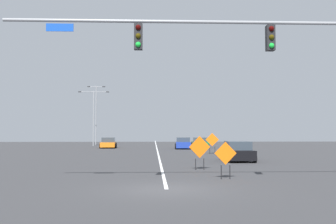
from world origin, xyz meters
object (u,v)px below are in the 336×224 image
street_lamp_mid_left (94,113)px  car_green_passing (200,143)px  traffic_signal_assembly (266,52)px  street_lamp_mid_right (96,111)px  car_black_mid (237,152)px  car_blue_distant (183,143)px  construction_sign_median_far (225,155)px  car_orange_far (108,143)px  construction_sign_left_shoulder (212,141)px  construction_sign_right_lane (200,149)px

street_lamp_mid_left → car_green_passing: street_lamp_mid_left is taller
traffic_signal_assembly → street_lamp_mid_left: bearing=107.2°
street_lamp_mid_right → car_black_mid: (15.96, -35.13, -4.93)m
car_blue_distant → car_black_mid: bearing=-82.5°
construction_sign_median_far → car_blue_distant: bearing=89.3°
street_lamp_mid_left → car_black_mid: (15.65, -30.27, -4.37)m
traffic_signal_assembly → car_orange_far: 39.36m
construction_sign_left_shoulder → car_orange_far: construction_sign_left_shoulder is taller
car_green_passing → car_blue_distant: 4.32m
car_green_passing → traffic_signal_assembly: bearing=-92.8°
street_lamp_mid_left → street_lamp_mid_right: size_ratio=0.86×
car_blue_distant → car_orange_far: size_ratio=0.85×
construction_sign_left_shoulder → car_orange_far: bearing=130.2°
street_lamp_mid_right → car_blue_distant: size_ratio=2.49×
street_lamp_mid_left → car_black_mid: 34.35m
street_lamp_mid_right → car_orange_far: bearing=-73.9°
construction_sign_median_far → car_orange_far: construction_sign_median_far is taller
street_lamp_mid_right → traffic_signal_assembly: bearing=-74.1°
car_orange_far → car_black_mid: bearing=-61.7°
street_lamp_mid_right → car_blue_distant: 20.72m
construction_sign_left_shoulder → construction_sign_median_far: bearing=-96.9°
traffic_signal_assembly → car_orange_far: bearing=105.8°
street_lamp_mid_left → traffic_signal_assembly: bearing=-72.8°
construction_sign_left_shoulder → car_black_mid: size_ratio=0.47×
street_lamp_mid_right → car_orange_far: 13.28m
car_blue_distant → car_black_mid: size_ratio=0.88×
construction_sign_median_far → car_black_mid: 11.49m
car_green_passing → car_orange_far: size_ratio=0.99×
traffic_signal_assembly → construction_sign_median_far: (-1.11, 3.18, -4.45)m
traffic_signal_assembly → car_blue_distant: (-0.74, 34.31, -4.88)m
street_lamp_mid_left → car_green_passing: 17.57m
construction_sign_median_far → car_green_passing: bearing=85.1°
traffic_signal_assembly → car_black_mid: traffic_signal_assembly is taller
traffic_signal_assembly → construction_sign_left_shoulder: traffic_signal_assembly is taller
traffic_signal_assembly → car_black_mid: bearing=82.4°
construction_sign_right_lane → car_orange_far: bearing=106.4°
street_lamp_mid_right → car_orange_far: (3.40, -11.83, -4.98)m
street_lamp_mid_right → car_blue_distant: (13.32, -15.09, -4.93)m
street_lamp_mid_left → construction_sign_left_shoulder: 26.26m
traffic_signal_assembly → car_black_mid: (1.90, 14.27, -4.88)m
street_lamp_mid_left → street_lamp_mid_right: (-0.31, 4.85, 0.56)m
street_lamp_mid_right → construction_sign_left_shoulder: bearing=-59.4°
traffic_signal_assembly → street_lamp_mid_left: size_ratio=1.94×
traffic_signal_assembly → car_blue_distant: size_ratio=4.16×
car_orange_far → street_lamp_mid_right: bearing=106.1°
traffic_signal_assembly → construction_sign_median_far: 5.58m
construction_sign_left_shoulder → car_orange_far: size_ratio=0.45×
car_black_mid → car_orange_far: bearing=118.3°
car_blue_distant → car_orange_far: car_blue_distant is taller
construction_sign_median_far → car_black_mid: size_ratio=0.40×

